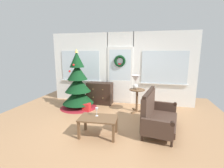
{
  "coord_description": "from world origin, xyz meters",
  "views": [
    {
      "loc": [
        1.04,
        -3.76,
        1.87
      ],
      "look_at": [
        0.05,
        0.55,
        1.0
      ],
      "focal_mm": 26.27,
      "sensor_mm": 36.0,
      "label": 1
    }
  ],
  "objects_px": {
    "wine_glass": "(97,110)",
    "gift_box": "(86,107)",
    "christmas_tree": "(78,87)",
    "settee_sofa": "(156,115)",
    "side_table": "(137,96)",
    "coffee_table": "(98,120)",
    "table_lamp": "(136,80)",
    "dresser_cabinet": "(100,93)"
  },
  "relations": [
    {
      "from": "settee_sofa",
      "to": "coffee_table",
      "type": "height_order",
      "value": "settee_sofa"
    },
    {
      "from": "dresser_cabinet",
      "to": "table_lamp",
      "type": "bearing_deg",
      "value": -20.49
    },
    {
      "from": "christmas_tree",
      "to": "settee_sofa",
      "type": "distance_m",
      "value": 2.76
    },
    {
      "from": "gift_box",
      "to": "table_lamp",
      "type": "bearing_deg",
      "value": 11.99
    },
    {
      "from": "dresser_cabinet",
      "to": "table_lamp",
      "type": "distance_m",
      "value": 1.54
    },
    {
      "from": "table_lamp",
      "to": "settee_sofa",
      "type": "bearing_deg",
      "value": -62.64
    },
    {
      "from": "christmas_tree",
      "to": "side_table",
      "type": "relative_size",
      "value": 2.72
    },
    {
      "from": "coffee_table",
      "to": "gift_box",
      "type": "height_order",
      "value": "coffee_table"
    },
    {
      "from": "table_lamp",
      "to": "wine_glass",
      "type": "distance_m",
      "value": 1.9
    },
    {
      "from": "wine_glass",
      "to": "gift_box",
      "type": "height_order",
      "value": "wine_glass"
    },
    {
      "from": "settee_sofa",
      "to": "coffee_table",
      "type": "distance_m",
      "value": 1.41
    },
    {
      "from": "settee_sofa",
      "to": "table_lamp",
      "type": "relative_size",
      "value": 3.41
    },
    {
      "from": "side_table",
      "to": "wine_glass",
      "type": "xyz_separation_m",
      "value": [
        -0.78,
        -1.66,
        0.07
      ]
    },
    {
      "from": "settee_sofa",
      "to": "table_lamp",
      "type": "distance_m",
      "value": 1.47
    },
    {
      "from": "side_table",
      "to": "coffee_table",
      "type": "xyz_separation_m",
      "value": [
        -0.72,
        -1.74,
        -0.14
      ]
    },
    {
      "from": "dresser_cabinet",
      "to": "coffee_table",
      "type": "xyz_separation_m",
      "value": [
        0.66,
        -2.28,
        -0.02
      ]
    },
    {
      "from": "dresser_cabinet",
      "to": "gift_box",
      "type": "distance_m",
      "value": 0.89
    },
    {
      "from": "christmas_tree",
      "to": "dresser_cabinet",
      "type": "xyz_separation_m",
      "value": [
        0.58,
        0.59,
        -0.32
      ]
    },
    {
      "from": "table_lamp",
      "to": "coffee_table",
      "type": "height_order",
      "value": "table_lamp"
    },
    {
      "from": "side_table",
      "to": "wine_glass",
      "type": "bearing_deg",
      "value": -115.06
    },
    {
      "from": "side_table",
      "to": "coffee_table",
      "type": "bearing_deg",
      "value": -112.47
    },
    {
      "from": "side_table",
      "to": "wine_glass",
      "type": "relative_size",
      "value": 3.71
    },
    {
      "from": "christmas_tree",
      "to": "wine_glass",
      "type": "distance_m",
      "value": 2.0
    },
    {
      "from": "coffee_table",
      "to": "wine_glass",
      "type": "bearing_deg",
      "value": 125.03
    },
    {
      "from": "table_lamp",
      "to": "gift_box",
      "type": "height_order",
      "value": "table_lamp"
    },
    {
      "from": "dresser_cabinet",
      "to": "settee_sofa",
      "type": "xyz_separation_m",
      "value": [
        1.93,
        -1.68,
        -0.01
      ]
    },
    {
      "from": "side_table",
      "to": "gift_box",
      "type": "xyz_separation_m",
      "value": [
        -1.59,
        -0.28,
        -0.39
      ]
    },
    {
      "from": "wine_glass",
      "to": "settee_sofa",
      "type": "bearing_deg",
      "value": 21.37
    },
    {
      "from": "coffee_table",
      "to": "settee_sofa",
      "type": "bearing_deg",
      "value": 25.26
    },
    {
      "from": "side_table",
      "to": "wine_glass",
      "type": "distance_m",
      "value": 1.83
    },
    {
      "from": "table_lamp",
      "to": "dresser_cabinet",
      "type": "bearing_deg",
      "value": 159.51
    },
    {
      "from": "christmas_tree",
      "to": "table_lamp",
      "type": "height_order",
      "value": "christmas_tree"
    },
    {
      "from": "christmas_tree",
      "to": "side_table",
      "type": "height_order",
      "value": "christmas_tree"
    },
    {
      "from": "settee_sofa",
      "to": "christmas_tree",
      "type": "bearing_deg",
      "value": 156.71
    },
    {
      "from": "wine_glass",
      "to": "gift_box",
      "type": "xyz_separation_m",
      "value": [
        -0.81,
        1.38,
        -0.46
      ]
    },
    {
      "from": "side_table",
      "to": "wine_glass",
      "type": "height_order",
      "value": "side_table"
    },
    {
      "from": "settee_sofa",
      "to": "coffee_table",
      "type": "bearing_deg",
      "value": -154.74
    },
    {
      "from": "side_table",
      "to": "table_lamp",
      "type": "distance_m",
      "value": 0.5
    },
    {
      "from": "table_lamp",
      "to": "coffee_table",
      "type": "relative_size",
      "value": 0.51
    },
    {
      "from": "dresser_cabinet",
      "to": "table_lamp",
      "type": "relative_size",
      "value": 2.07
    },
    {
      "from": "christmas_tree",
      "to": "table_lamp",
      "type": "bearing_deg",
      "value": 2.95
    },
    {
      "from": "dresser_cabinet",
      "to": "settee_sofa",
      "type": "height_order",
      "value": "settee_sofa"
    }
  ]
}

